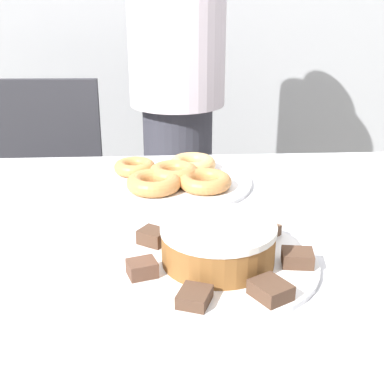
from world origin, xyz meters
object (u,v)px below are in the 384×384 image
Objects in this scene: person_standing at (179,88)px; plate_donuts at (174,182)px; office_chair_left at (46,210)px; frosted_cake at (218,243)px; plate_cake at (218,263)px.

plate_donuts is at bearing -93.07° from person_standing.
office_chair_left is 0.84m from plate_donuts.
plate_donuts is at bearing 99.43° from frosted_cake.
office_chair_left is 1.21m from frosted_cake.
person_standing is 4.16× the size of plate_donuts.
person_standing is 1.05m from plate_cake.
frosted_cake reaches higher than plate_donuts.
person_standing is at bearing 3.79° from office_chair_left.
person_standing is at bearing 91.93° from frosted_cake.
office_chair_left reaches higher than plate_donuts.
frosted_cake is at bearing -80.57° from plate_donuts.
plate_cake is at bearing -80.57° from plate_donuts.
frosted_cake is (0.53, -1.03, 0.37)m from office_chair_left.
frosted_cake is (0.00, 0.00, 0.04)m from plate_cake.
office_chair_left is 2.43× the size of plate_cake.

